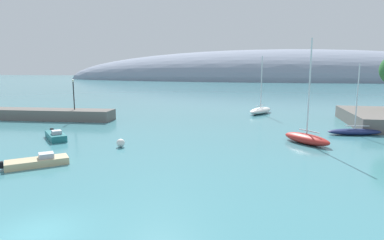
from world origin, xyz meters
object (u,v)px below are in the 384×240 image
at_px(mooring_buoy_white, 121,143).
at_px(harbor_lamp_post, 74,91).
at_px(sailboat_white_outer_mooring, 261,110).
at_px(sailboat_navy_mid_mooring, 354,131).
at_px(motorboat_teal_foreground, 56,136).
at_px(sailboat_red_near_shore, 307,138).
at_px(motorboat_sand_alongside_breakwater, 37,162).

xyz_separation_m(mooring_buoy_white, harbor_lamp_post, (-13.94, 14.55, 3.93)).
bearing_deg(sailboat_white_outer_mooring, harbor_lamp_post, 140.11).
relative_size(sailboat_white_outer_mooring, harbor_lamp_post, 2.17).
distance_m(sailboat_navy_mid_mooring, motorboat_teal_foreground, 34.25).
bearing_deg(sailboat_white_outer_mooring, mooring_buoy_white, 178.85).
bearing_deg(sailboat_red_near_shore, sailboat_white_outer_mooring, -30.49).
relative_size(sailboat_red_near_shore, harbor_lamp_post, 2.39).
bearing_deg(motorboat_sand_alongside_breakwater, mooring_buoy_white, 20.18).
xyz_separation_m(sailboat_white_outer_mooring, mooring_buoy_white, (-13.49, -27.34, -0.20)).
bearing_deg(sailboat_navy_mid_mooring, motorboat_sand_alongside_breakwater, 22.55).
xyz_separation_m(motorboat_sand_alongside_breakwater, harbor_lamp_post, (-9.97, 21.72, 4.02)).
distance_m(sailboat_navy_mid_mooring, motorboat_sand_alongside_breakwater, 33.88).
bearing_deg(sailboat_red_near_shore, motorboat_sand_alongside_breakwater, 76.79).
distance_m(sailboat_red_near_shore, mooring_buoy_white, 19.04).
xyz_separation_m(sailboat_navy_mid_mooring, harbor_lamp_post, (-38.33, 3.18, 3.91)).
bearing_deg(sailboat_white_outer_mooring, sailboat_red_near_shore, -142.64).
distance_m(sailboat_white_outer_mooring, motorboat_sand_alongside_breakwater, 38.67).
relative_size(motorboat_teal_foreground, harbor_lamp_post, 0.95).
height_order(sailboat_white_outer_mooring, harbor_lamp_post, sailboat_white_outer_mooring).
bearing_deg(motorboat_teal_foreground, harbor_lamp_post, 159.12).
bearing_deg(motorboat_sand_alongside_breakwater, harbor_lamp_post, 73.83).
distance_m(sailboat_red_near_shore, motorboat_sand_alongside_breakwater, 25.53).
bearing_deg(sailboat_navy_mid_mooring, sailboat_red_near_shore, 33.52).
relative_size(sailboat_navy_mid_mooring, harbor_lamp_post, 1.84).
bearing_deg(sailboat_navy_mid_mooring, motorboat_teal_foreground, 5.47).
height_order(sailboat_red_near_shore, motorboat_sand_alongside_breakwater, sailboat_red_near_shore).
height_order(sailboat_navy_mid_mooring, motorboat_sand_alongside_breakwater, sailboat_navy_mid_mooring).
xyz_separation_m(sailboat_navy_mid_mooring, sailboat_white_outer_mooring, (-10.90, 15.96, 0.19)).
relative_size(sailboat_red_near_shore, mooring_buoy_white, 12.94).
bearing_deg(motorboat_teal_foreground, sailboat_white_outer_mooring, 95.12).
bearing_deg(mooring_buoy_white, motorboat_sand_alongside_breakwater, -118.99).
distance_m(sailboat_red_near_shore, harbor_lamp_post, 33.66).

